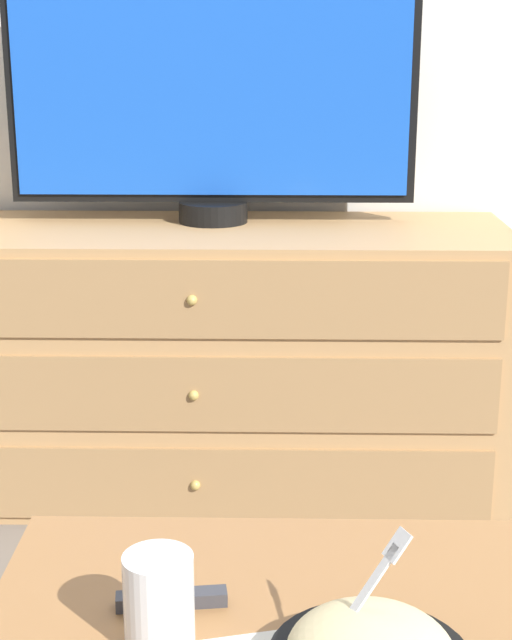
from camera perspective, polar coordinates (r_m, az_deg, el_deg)
The scene contains 5 objects.
ground_plane at distance 2.87m, azimuth -3.27°, elevation -7.02°, with size 12.00×12.00×0.00m, color #70665B.
dresser at distance 2.49m, azimuth -3.19°, elevation -2.36°, with size 1.52×0.51×0.68m.
tv at distance 2.45m, azimuth -2.59°, elevation 13.34°, with size 1.00×0.17×0.64m.
drink_cup at distance 1.16m, azimuth -5.66°, elevation -16.22°, with size 0.08×0.08×0.11m.
remote_control at distance 1.25m, azimuth -4.93°, elevation -15.87°, with size 0.14×0.04×0.02m.
Camera 1 is at (0.21, -2.63, 1.14)m, focal length 55.00 mm.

